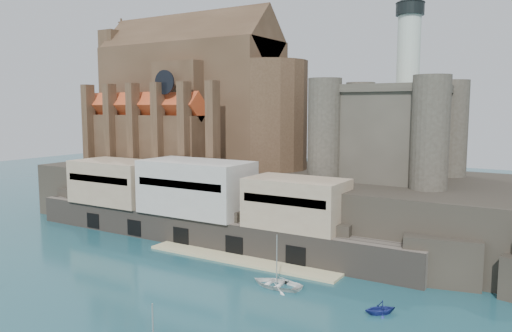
{
  "coord_description": "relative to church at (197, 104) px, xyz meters",
  "views": [
    {
      "loc": [
        39.48,
        -39.14,
        21.63
      ],
      "look_at": [
        -3.91,
        32.0,
        11.68
      ],
      "focal_mm": 35.0,
      "sensor_mm": 36.0,
      "label": 1
    }
  ],
  "objects": [
    {
      "name": "boat_7",
      "position": [
        48.62,
        -31.4,
        -22.13
      ],
      "size": [
        3.33,
        3.36,
        3.41
      ],
      "primitive_type": "imported",
      "rotation": [
        0.0,
        0.0,
        5.48
      ],
      "color": "navy",
      "rests_on": "ground"
    },
    {
      "name": "castle_keep",
      "position": [
        40.21,
        -0.78,
        -3.81
      ],
      "size": [
        21.2,
        21.2,
        29.3
      ],
      "color": "#413D33",
      "rests_on": "promontory"
    },
    {
      "name": "boat_6",
      "position": [
        35.45,
        -30.01,
        -22.13
      ],
      "size": [
        1.35,
        4.55,
        6.36
      ],
      "primitive_type": "imported",
      "rotation": [
        0.0,
        0.0,
        4.7
      ],
      "color": "white",
      "rests_on": "ground"
    },
    {
      "name": "promontory",
      "position": [
        23.94,
        -2.48,
        -17.2
      ],
      "size": [
        100.0,
        36.0,
        10.0
      ],
      "color": "black",
      "rests_on": "ground"
    },
    {
      "name": "ground",
      "position": [
        24.13,
        -41.85,
        -22.13
      ],
      "size": [
        300.0,
        300.0,
        0.0
      ],
      "primitive_type": "plane",
      "color": "#194752",
      "rests_on": "ground"
    },
    {
      "name": "quay",
      "position": [
        13.94,
        -18.78,
        -16.06
      ],
      "size": [
        70.0,
        12.0,
        13.05
      ],
      "color": "#5F564C",
      "rests_on": "ground"
    },
    {
      "name": "church",
      "position": [
        0.0,
        0.0,
        0.0
      ],
      "size": [
        47.0,
        25.93,
        30.51
      ],
      "color": "#453120",
      "rests_on": "promontory"
    }
  ]
}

